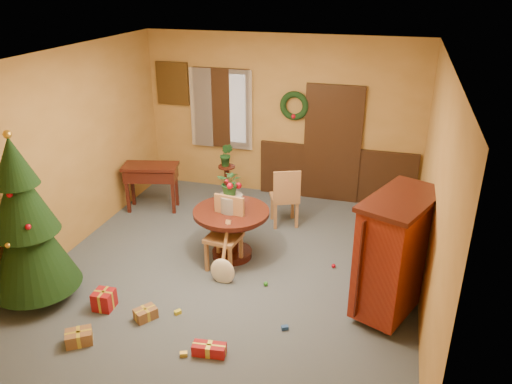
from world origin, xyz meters
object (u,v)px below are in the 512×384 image
(dining_table, at_px, (231,224))
(chair_near, at_px, (226,230))
(christmas_tree, at_px, (26,224))
(writing_desk, at_px, (151,176))
(sideboard, at_px, (396,252))

(dining_table, xyz_separation_m, chair_near, (-0.00, -0.23, 0.03))
(dining_table, height_order, christmas_tree, christmas_tree)
(dining_table, height_order, chair_near, chair_near)
(chair_near, distance_m, christmas_tree, 2.53)
(dining_table, distance_m, writing_desk, 2.17)
(dining_table, bearing_deg, christmas_tree, -141.03)
(writing_desk, height_order, sideboard, sideboard)
(writing_desk, bearing_deg, dining_table, -31.94)
(dining_table, xyz_separation_m, writing_desk, (-1.84, 1.15, 0.10))
(writing_desk, distance_m, sideboard, 4.49)
(chair_near, xyz_separation_m, writing_desk, (-1.84, 1.38, 0.07))
(sideboard, bearing_deg, dining_table, 163.86)
(writing_desk, xyz_separation_m, sideboard, (4.11, -1.80, 0.20))
(writing_desk, bearing_deg, chair_near, -36.84)
(chair_near, distance_m, sideboard, 2.32)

